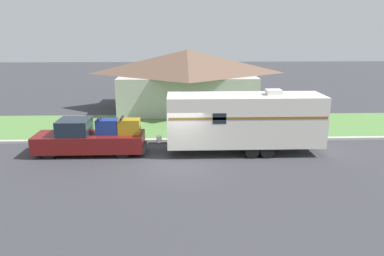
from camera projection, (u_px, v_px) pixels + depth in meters
ground_plane at (179, 162)px, 19.11m from camera, size 120.00×120.00×0.00m
curb_strip at (179, 140)px, 22.71m from camera, size 80.00×0.30×0.14m
lawn_strip at (179, 126)px, 26.25m from camera, size 80.00×7.00×0.03m
house_across_street at (187, 78)px, 31.48m from camera, size 11.71×8.48×4.94m
pickup_truck at (90, 138)px, 20.22m from camera, size 5.93×1.90×2.04m
travel_trailer at (245, 120)px, 20.26m from camera, size 9.43×2.36×3.48m
mailbox at (282, 121)px, 23.64m from camera, size 0.48×0.20×1.27m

